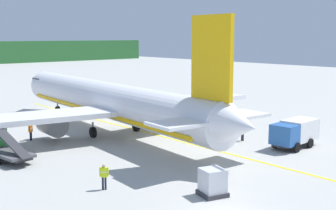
% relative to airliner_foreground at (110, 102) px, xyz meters
% --- Properties ---
extents(airliner_foreground, '(34.58, 41.74, 11.90)m').
position_rel_airliner_foreground_xyz_m(airliner_foreground, '(0.00, 0.00, 0.00)').
color(airliner_foreground, white).
rests_on(airliner_foreground, ground).
extents(service_truck_baggage, '(5.48, 2.67, 2.54)m').
position_rel_airliner_foreground_xyz_m(service_truck_baggage, '(9.33, -16.57, -1.93)').
color(service_truck_baggage, '#2659A5').
rests_on(service_truck_baggage, ground).
extents(cargo_container_near, '(2.00, 2.00, 1.92)m').
position_rel_airliner_foreground_xyz_m(cargo_container_near, '(-5.79, -20.45, -2.48)').
color(cargo_container_near, '#333338').
rests_on(cargo_container_near, ground).
extents(crew_marshaller, '(0.50, 0.47, 1.79)m').
position_rel_airliner_foreground_xyz_m(crew_marshaller, '(-10.50, -14.84, -2.33)').
color(crew_marshaller, '#191E33').
rests_on(crew_marshaller, ground).
extents(crew_loader_left, '(0.53, 0.45, 1.73)m').
position_rel_airliner_foreground_xyz_m(crew_loader_left, '(-8.00, 2.26, -2.36)').
color(crew_loader_left, '#191E33').
rests_on(crew_loader_left, ground).
extents(crew_loader_right, '(0.24, 0.63, 1.77)m').
position_rel_airliner_foreground_xyz_m(crew_loader_right, '(7.75, -11.67, -2.34)').
color(crew_loader_right, '#191E33').
rests_on(crew_loader_right, ground).
extents(apron_guide_line, '(0.30, 60.00, 0.01)m').
position_rel_airliner_foreground_xyz_m(apron_guide_line, '(2.97, -4.43, -3.39)').
color(apron_guide_line, yellow).
rests_on(apron_guide_line, ground).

